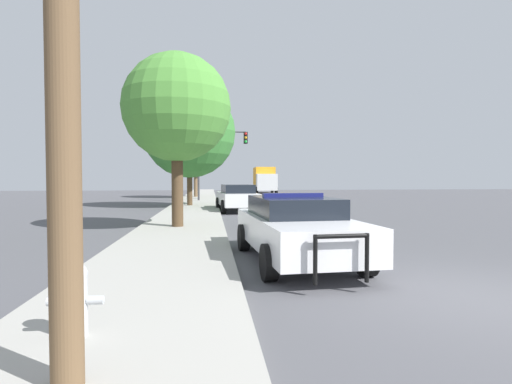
{
  "coord_description": "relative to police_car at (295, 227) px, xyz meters",
  "views": [
    {
      "loc": [
        -4.09,
        -5.49,
        1.82
      ],
      "look_at": [
        -1.34,
        18.47,
        0.98
      ],
      "focal_mm": 28.0,
      "sensor_mm": 36.0,
      "label": 1
    }
  ],
  "objects": [
    {
      "name": "tree_sidewalk_near",
      "position": [
        -2.99,
        5.62,
        3.49
      ],
      "size": [
        3.76,
        3.76,
        6.02
      ],
      "color": "#4C3823",
      "rests_on": "sidewalk_left"
    },
    {
      "name": "fire_hydrant",
      "position": [
        -3.28,
        -4.13,
        -0.21
      ],
      "size": [
        0.58,
        0.25,
        0.79
      ],
      "color": "#B7BCC1",
      "rests_on": "sidewalk_left"
    },
    {
      "name": "police_car",
      "position": [
        0.0,
        0.0,
        0.0
      ],
      "size": [
        2.32,
        5.09,
        1.49
      ],
      "rotation": [
        0.0,
        0.0,
        3.21
      ],
      "color": "white",
      "rests_on": "ground_plane"
    },
    {
      "name": "box_truck",
      "position": [
        4.62,
        38.88,
        0.91
      ],
      "size": [
        2.72,
        6.98,
        3.12
      ],
      "rotation": [
        0.0,
        0.0,
        3.1
      ],
      "color": "silver",
      "rests_on": "ground_plane"
    },
    {
      "name": "tree_sidewalk_far",
      "position": [
        -3.16,
        28.15,
        4.12
      ],
      "size": [
        4.84,
        4.84,
        7.18
      ],
      "color": "brown",
      "rests_on": "sidewalk_left"
    },
    {
      "name": "sidewalk_left",
      "position": [
        -2.85,
        -3.04,
        -0.69
      ],
      "size": [
        3.0,
        110.0,
        0.13
      ],
      "color": "#A3A099",
      "rests_on": "ground_plane"
    },
    {
      "name": "ground_plane",
      "position": [
        2.25,
        -3.04,
        -0.76
      ],
      "size": [
        110.0,
        110.0,
        0.0
      ],
      "primitive_type": "plane",
      "color": "#4F4F54"
    },
    {
      "name": "car_background_midblock",
      "position": [
        -0.39,
        13.16,
        0.03
      ],
      "size": [
        2.29,
        4.56,
        1.47
      ],
      "rotation": [
        0.0,
        0.0,
        0.08
      ],
      "color": "silver",
      "rests_on": "ground_plane"
    },
    {
      "name": "traffic_light",
      "position": [
        -1.25,
        22.11,
        3.17
      ],
      "size": [
        3.82,
        0.35,
        5.38
      ],
      "color": "#424247",
      "rests_on": "sidewalk_left"
    },
    {
      "name": "tree_sidewalk_mid",
      "position": [
        -3.12,
        16.62,
        3.94
      ],
      "size": [
        5.72,
        5.72,
        7.43
      ],
      "color": "#4C3823",
      "rests_on": "sidewalk_left"
    }
  ]
}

